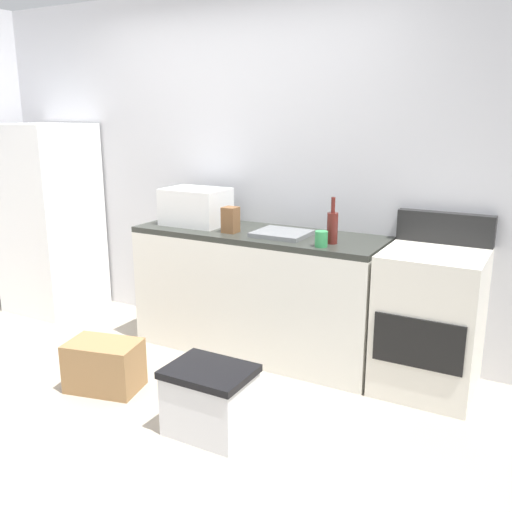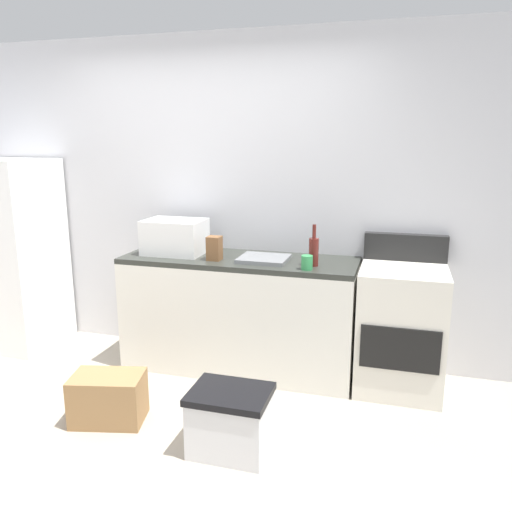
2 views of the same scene
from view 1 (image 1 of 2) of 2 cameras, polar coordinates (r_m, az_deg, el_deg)
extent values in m
plane|color=#9E9384|center=(3.50, -14.20, -15.37)|extent=(6.00, 6.00, 0.00)
cube|color=silver|center=(4.31, -1.07, 8.99)|extent=(5.00, 0.10, 2.60)
cube|color=silver|center=(4.05, 0.21, -4.00)|extent=(1.80, 0.60, 0.86)
cube|color=#2D302B|center=(3.93, 0.21, 2.24)|extent=(1.80, 0.60, 0.04)
cube|color=white|center=(5.19, -20.40, 3.60)|extent=(0.68, 0.66, 1.62)
cube|color=silver|center=(3.65, 17.38, -6.45)|extent=(0.60, 0.60, 0.90)
cube|color=black|center=(3.38, 16.26, -8.61)|extent=(0.52, 0.02, 0.30)
cube|color=black|center=(3.75, 18.83, 2.74)|extent=(0.60, 0.08, 0.20)
cube|color=white|center=(4.18, -6.20, 5.07)|extent=(0.46, 0.34, 0.27)
cube|color=slate|center=(3.79, 2.68, 2.31)|extent=(0.36, 0.32, 0.03)
cylinder|color=#591E19|center=(3.58, 7.84, 2.85)|extent=(0.07, 0.07, 0.20)
cylinder|color=#591E19|center=(3.55, 7.92, 5.22)|extent=(0.03, 0.03, 0.10)
cylinder|color=#338C4C|center=(3.49, 6.71, 1.74)|extent=(0.08, 0.08, 0.10)
cube|color=brown|center=(3.88, -2.63, 3.73)|extent=(0.10, 0.10, 0.18)
cube|color=olive|center=(3.72, -15.30, -10.78)|extent=(0.50, 0.38, 0.32)
cube|color=silver|center=(3.16, -4.74, -14.82)|extent=(0.44, 0.34, 0.34)
cube|color=black|center=(3.07, -4.82, -11.73)|extent=(0.46, 0.36, 0.04)
camera|label=2|loc=(0.71, -81.04, 7.72)|focal=35.52mm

